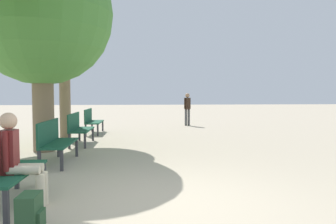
% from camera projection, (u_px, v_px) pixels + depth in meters
% --- Properties ---
extents(ground_plane, '(80.00, 80.00, 0.00)m').
position_uv_depth(ground_plane, '(164.00, 203.00, 4.66)').
color(ground_plane, '#B7A88E').
extents(bench_row_0, '(0.53, 1.61, 0.96)m').
position_uv_depth(bench_row_0, '(4.00, 166.00, 4.59)').
color(bench_row_0, '#195138').
rests_on(bench_row_0, ground_plane).
extents(bench_row_1, '(0.53, 1.61, 0.96)m').
position_uv_depth(bench_row_1, '(55.00, 139.00, 7.29)').
color(bench_row_1, '#195138').
rests_on(bench_row_1, ground_plane).
extents(bench_row_2, '(0.53, 1.61, 0.96)m').
position_uv_depth(bench_row_2, '(78.00, 127.00, 9.98)').
color(bench_row_2, '#195138').
rests_on(bench_row_2, ground_plane).
extents(bench_row_3, '(0.53, 1.61, 0.96)m').
position_uv_depth(bench_row_3, '(92.00, 120.00, 12.67)').
color(bench_row_3, '#195138').
rests_on(bench_row_3, ground_plane).
extents(tree_row_1, '(3.77, 3.77, 5.56)m').
position_uv_depth(tree_row_1, '(41.00, 15.00, 8.66)').
color(tree_row_1, '#7A664C').
rests_on(tree_row_1, ground_plane).
extents(tree_row_2, '(2.23, 2.23, 5.84)m').
position_uv_depth(tree_row_2, '(63.00, 4.00, 11.10)').
color(tree_row_2, '#7A664C').
rests_on(tree_row_2, ground_plane).
extents(person_seated, '(0.60, 0.34, 1.31)m').
position_uv_depth(person_seated, '(18.00, 157.00, 4.47)').
color(person_seated, beige).
rests_on(person_seated, ground_plane).
extents(backpack, '(0.25, 0.33, 0.44)m').
position_uv_depth(backpack, '(30.00, 214.00, 3.67)').
color(backpack, '#284C2D').
rests_on(backpack, ground_plane).
extents(pedestrian_near, '(0.32, 0.27, 1.57)m').
position_uv_depth(pedestrian_near, '(187.00, 107.00, 15.78)').
color(pedestrian_near, '#4C4C4C').
rests_on(pedestrian_near, ground_plane).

